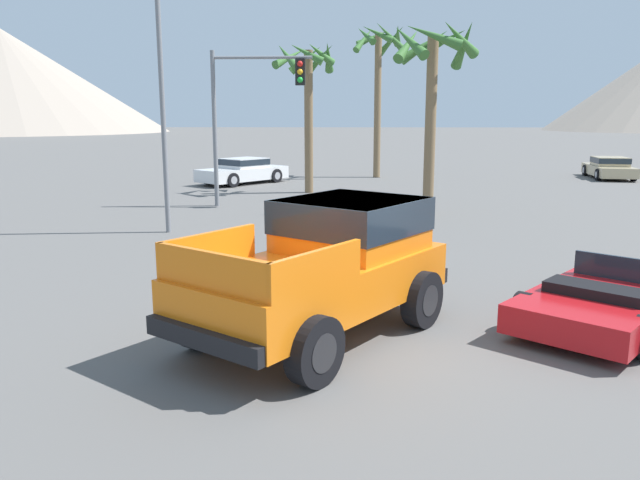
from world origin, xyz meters
name	(u,v)px	position (x,y,z in m)	size (l,w,h in m)	color
ground_plane	(350,332)	(0.00, 0.00, 0.00)	(320.00, 320.00, 0.00)	#5B5956
orange_pickup_truck	(330,260)	(-0.31, 0.04, 1.13)	(4.28, 4.95, 2.00)	orange
red_convertible_car	(610,299)	(4.17, 0.68, 0.39)	(4.10, 4.43, 0.99)	#B21419
parked_car_white	(243,171)	(-5.09, 20.96, 0.63)	(4.25, 4.67, 1.22)	white
parked_car_tan	(609,167)	(13.70, 24.26, 0.57)	(2.29, 4.42, 1.12)	tan
traffic_light_main	(252,99)	(-3.44, 13.40, 3.84)	(3.60, 0.38, 5.50)	slate
street_lamp_post	(160,51)	(-5.13, 8.13, 4.97)	(0.90, 0.24, 8.35)	slate
palm_tree_tall	(379,63)	(1.57, 24.42, 5.93)	(2.84, 2.91, 7.89)	brown
palm_tree_short	(434,69)	(2.71, 11.83, 4.75)	(2.89, 2.73, 6.24)	brown
palm_tree_leaning	(308,79)	(-1.73, 17.56, 4.75)	(2.72, 2.91, 6.28)	brown
distant_mountain_range	(255,82)	(-18.24, 116.14, 9.66)	(191.51, 73.80, 19.72)	gray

